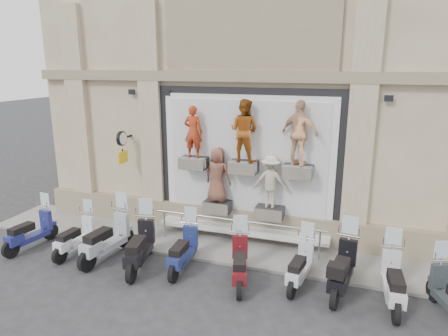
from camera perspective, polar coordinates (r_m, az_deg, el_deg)
The scene contains 15 objects.
ground at distance 10.08m, azimuth -1.53°, elevation -16.36°, with size 90.00×90.00×0.00m, color #2B2B2D.
sidewalk at distance 11.82m, azimuth 2.02°, elevation -11.20°, with size 16.00×2.20×0.08m, color gray.
building at distance 15.42m, azimuth 7.69°, elevation 17.54°, with size 14.00×8.60×12.00m, color beige, non-canonical shape.
shop_vitrine at distance 11.57m, azimuth 3.52°, elevation 0.79°, with size 5.60×0.84×4.30m.
guard_rail at distance 11.55m, azimuth 1.90°, elevation -9.51°, with size 5.06×0.10×0.93m, color #9EA0A5, non-canonical shape.
clock_sign_bracket at distance 12.84m, azimuth -14.33°, elevation 3.47°, with size 0.10×0.80×1.02m.
scooter_a at distance 12.82m, azimuth -26.03°, elevation -7.18°, with size 0.54×1.84×1.50m, color navy, non-canonical shape.
scooter_b at distance 11.98m, azimuth -20.49°, elevation -8.28°, with size 0.51×1.75×1.42m, color silver, non-canonical shape.
scooter_c at distance 11.36m, azimuth -16.50°, elevation -8.44°, with size 0.61×2.10×1.71m, color #99A0A6, non-canonical shape.
scooter_d at distance 10.68m, azimuth -11.99°, elevation -9.72°, with size 0.60×2.07×1.68m, color black, non-canonical shape.
scooter_e at distance 10.48m, azimuth -5.88°, elevation -10.52°, with size 0.54×1.85×1.50m, color navy, non-canonical shape.
scooter_f at distance 9.80m, azimuth 2.27°, elevation -12.21°, with size 0.55×1.88×1.53m, color #570F12, non-canonical shape.
scooter_g at distance 9.91m, azimuth 10.85°, elevation -12.53°, with size 0.51×1.74×1.42m, color silver, non-canonical shape.
scooter_h at distance 9.81m, azimuth 16.65°, elevation -12.42°, with size 0.59×2.04×1.66m, color black, non-canonical shape.
scooter_i at distance 9.74m, azimuth 23.17°, elevation -13.51°, with size 0.57×1.94×1.58m, color silver, non-canonical shape.
Camera 1 is at (2.99, -8.10, 5.19)m, focal length 32.00 mm.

